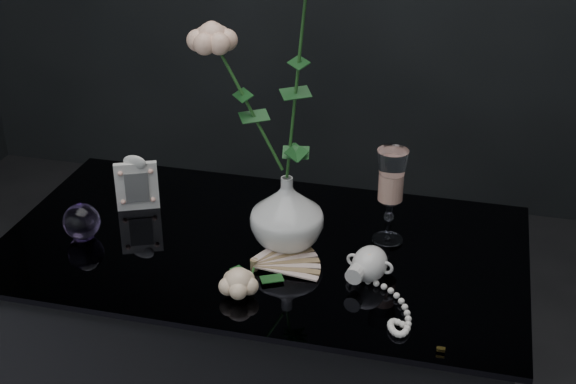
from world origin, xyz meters
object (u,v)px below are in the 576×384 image
(wine_glass, at_px, (390,197))
(paperweight, at_px, (82,221))
(vase, at_px, (287,213))
(pearl_jar, at_px, (370,262))
(picture_frame, at_px, (137,182))
(loose_rose, at_px, (239,282))

(wine_glass, distance_m, paperweight, 0.62)
(paperweight, bearing_deg, wine_glass, 12.98)
(vase, xyz_separation_m, pearl_jar, (0.18, -0.07, -0.04))
(pearl_jar, bearing_deg, picture_frame, 175.17)
(picture_frame, bearing_deg, wine_glass, -24.34)
(pearl_jar, bearing_deg, paperweight, -169.69)
(picture_frame, distance_m, loose_rose, 0.41)
(picture_frame, bearing_deg, vase, -35.69)
(vase, distance_m, wine_glass, 0.21)
(paperweight, xyz_separation_m, pearl_jar, (0.59, -0.00, -0.00))
(picture_frame, height_order, paperweight, picture_frame)
(pearl_jar, bearing_deg, wine_glass, 94.82)
(loose_rose, bearing_deg, picture_frame, 142.53)
(paperweight, xyz_separation_m, loose_rose, (0.37, -0.12, -0.01))
(wine_glass, distance_m, pearl_jar, 0.16)
(picture_frame, xyz_separation_m, pearl_jar, (0.53, -0.15, -0.03))
(picture_frame, xyz_separation_m, loose_rose, (0.31, -0.26, -0.04))
(picture_frame, relative_size, paperweight, 1.70)
(vase, distance_m, pearl_jar, 0.20)
(loose_rose, height_order, pearl_jar, pearl_jar)
(loose_rose, bearing_deg, pearl_jar, 29.62)
(paperweight, distance_m, loose_rose, 0.39)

